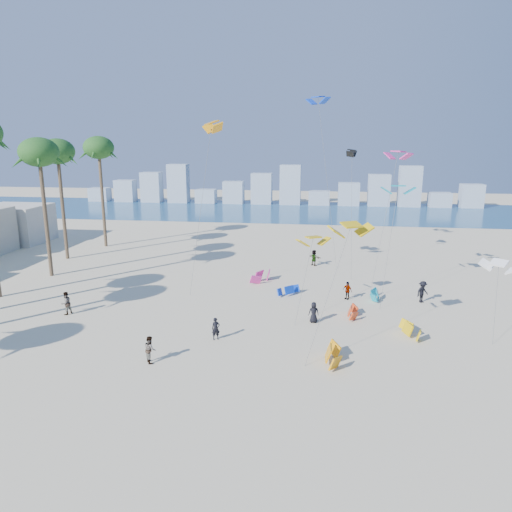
# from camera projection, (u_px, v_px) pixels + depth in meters

# --- Properties ---
(ground) EXTENTS (220.00, 220.00, 0.00)m
(ground) POSITION_uv_depth(u_px,v_px,m) (156.00, 413.00, 24.35)
(ground) COLOR beige
(ground) RESTS_ON ground
(ocean) EXTENTS (220.00, 220.00, 0.00)m
(ocean) POSITION_uv_depth(u_px,v_px,m) (279.00, 211.00, 93.65)
(ocean) COLOR navy
(ocean) RESTS_ON ground
(kitesurfer_near) EXTENTS (0.68, 0.58, 1.58)m
(kitesurfer_near) POSITION_uv_depth(u_px,v_px,m) (216.00, 329.00, 33.16)
(kitesurfer_near) COLOR black
(kitesurfer_near) RESTS_ON ground
(kitesurfer_mid) EXTENTS (1.01, 1.06, 1.73)m
(kitesurfer_mid) POSITION_uv_depth(u_px,v_px,m) (150.00, 349.00, 29.75)
(kitesurfer_mid) COLOR gray
(kitesurfer_mid) RESTS_ON ground
(kitesurfers_far) EXTENTS (39.22, 19.30, 1.89)m
(kitesurfers_far) POSITION_uv_depth(u_px,v_px,m) (318.00, 284.00, 43.01)
(kitesurfers_far) COLOR black
(kitesurfers_far) RESTS_ON ground
(grounded_kites) EXTENTS (14.31, 20.25, 0.97)m
(grounded_kites) POSITION_uv_depth(u_px,v_px,m) (323.00, 307.00, 38.44)
(grounded_kites) COLOR #0C3AD0
(grounded_kites) RESTS_ON ground
(flying_kites) EXTENTS (37.32, 27.68, 18.53)m
(flying_kites) POSITION_uv_depth(u_px,v_px,m) (369.00, 165.00, 41.40)
(flying_kites) COLOR #E1B30B
(flying_kites) RESTS_ON ground
(distant_skyline) EXTENTS (85.00, 3.00, 8.40)m
(distant_skyline) POSITION_uv_depth(u_px,v_px,m) (278.00, 190.00, 102.69)
(distant_skyline) COLOR #9EADBF
(distant_skyline) RESTS_ON ground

